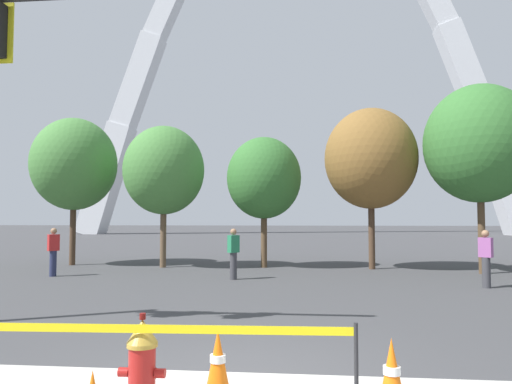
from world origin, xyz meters
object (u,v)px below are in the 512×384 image
(traffic_cone_mid_sidewalk, at_px, (392,376))
(pedestrian_standing_center, at_px, (53,251))
(pedestrian_walking_left, at_px, (233,253))
(pedestrian_walking_right, at_px, (486,258))
(traffic_cone_curb_edge, at_px, (218,364))
(monument_arch, at_px, (296,60))
(fire_hydrant, at_px, (142,368))

(traffic_cone_mid_sidewalk, xyz_separation_m, pedestrian_standing_center, (-9.11, 10.22, 0.46))
(pedestrian_walking_left, distance_m, pedestrian_walking_right, 7.28)
(pedestrian_walking_left, bearing_deg, traffic_cone_curb_edge, -82.55)
(traffic_cone_curb_edge, distance_m, pedestrian_walking_right, 10.52)
(monument_arch, bearing_deg, traffic_cone_curb_edge, -90.09)
(traffic_cone_mid_sidewalk, height_order, pedestrian_walking_left, pedestrian_walking_left)
(fire_hydrant, relative_size, traffic_cone_mid_sidewalk, 1.36)
(fire_hydrant, xyz_separation_m, pedestrian_standing_center, (-6.68, 10.55, 0.35))
(traffic_cone_mid_sidewalk, bearing_deg, pedestrian_walking_right, 65.09)
(traffic_cone_mid_sidewalk, distance_m, traffic_cone_curb_edge, 1.79)
(fire_hydrant, distance_m, pedestrian_walking_right, 11.33)
(traffic_cone_curb_edge, bearing_deg, pedestrian_standing_center, 126.23)
(traffic_cone_curb_edge, height_order, pedestrian_walking_right, pedestrian_walking_right)
(traffic_cone_curb_edge, xyz_separation_m, monument_arch, (0.08, 51.12, 20.36))
(traffic_cone_curb_edge, height_order, pedestrian_standing_center, pedestrian_standing_center)
(monument_arch, distance_m, pedestrian_walking_right, 47.24)
(monument_arch, distance_m, pedestrian_standing_center, 46.28)
(monument_arch, bearing_deg, pedestrian_walking_left, -91.88)
(pedestrian_walking_left, bearing_deg, pedestrian_standing_center, 178.06)
(traffic_cone_mid_sidewalk, bearing_deg, monument_arch, 91.90)
(traffic_cone_curb_edge, height_order, pedestrian_walking_left, pedestrian_walking_left)
(traffic_cone_mid_sidewalk, relative_size, pedestrian_standing_center, 0.46)
(fire_hydrant, bearing_deg, monument_arch, 89.20)
(monument_arch, relative_size, pedestrian_standing_center, 33.41)
(traffic_cone_curb_edge, distance_m, pedestrian_walking_left, 9.89)
(pedestrian_walking_left, bearing_deg, traffic_cone_mid_sidewalk, -73.01)
(fire_hydrant, bearing_deg, pedestrian_standing_center, 122.35)
(pedestrian_standing_center, relative_size, pedestrian_walking_right, 1.00)
(monument_arch, xyz_separation_m, pedestrian_standing_center, (-7.40, -41.12, -19.90))
(traffic_cone_mid_sidewalk, bearing_deg, pedestrian_walking_left, 106.99)
(pedestrian_walking_left, height_order, pedestrian_walking_right, same)
(pedestrian_walking_left, height_order, pedestrian_standing_center, same)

